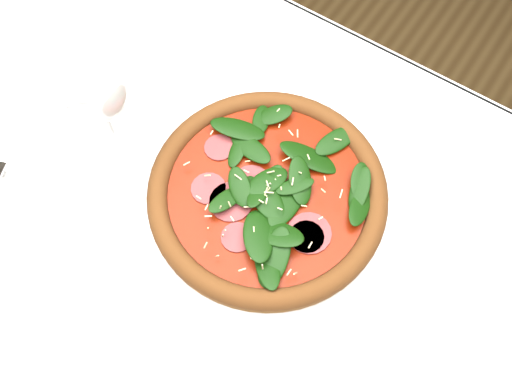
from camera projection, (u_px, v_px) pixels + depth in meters
The scene contains 5 objects.
ground at pixel (232, 328), 1.49m from camera, with size 6.00×6.00×0.00m, color brown.
dining_table at pixel (217, 236), 0.91m from camera, with size 1.21×0.81×0.75m.
plate at pixel (267, 198), 0.82m from camera, with size 0.39×0.39×0.02m.
pizza at pixel (267, 191), 0.80m from camera, with size 0.36×0.36×0.04m.
wine_glass at pixel (93, 88), 0.72m from camera, with size 0.09×0.09×0.22m.
Camera 1 is at (0.24, -0.24, 1.50)m, focal length 40.00 mm.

